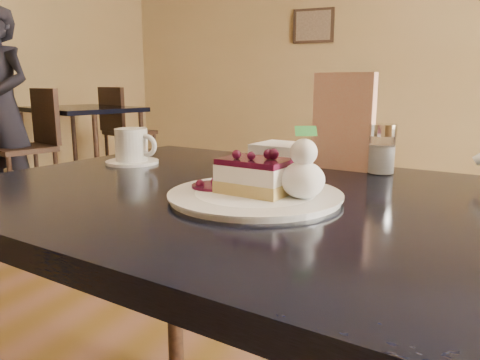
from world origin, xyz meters
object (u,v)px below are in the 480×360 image
at_px(dessert_plate, 255,196).
at_px(coffee_set, 132,148).
at_px(main_table, 269,235).
at_px(cheesecake_slice, 255,176).
at_px(bg_table_far_left, 87,179).
at_px(patron, 1,107).

height_order(dessert_plate, coffee_set, coffee_set).
height_order(main_table, cheesecake_slice, cheesecake_slice).
height_order(cheesecake_slice, bg_table_far_left, cheesecake_slice).
bearing_deg(main_table, coffee_set, 167.93).
bearing_deg(main_table, dessert_plate, -90.00).
distance_m(cheesecake_slice, bg_table_far_left, 4.14).
xyz_separation_m(dessert_plate, coffee_set, (-0.45, 0.23, 0.04)).
relative_size(dessert_plate, bg_table_far_left, 0.16).
bearing_deg(coffee_set, bg_table_far_left, 134.34).
relative_size(dessert_plate, patron, 0.19).
height_order(main_table, bg_table_far_left, main_table).
height_order(dessert_plate, bg_table_far_left, dessert_plate).
height_order(cheesecake_slice, coffee_set, coffee_set).
bearing_deg(patron, dessert_plate, -32.93).
distance_m(cheesecake_slice, coffee_set, 0.51).
height_order(coffee_set, patron, patron).
distance_m(bg_table_far_left, patron, 1.10).
relative_size(cheesecake_slice, patron, 0.09).
bearing_deg(bg_table_far_left, patron, -81.89).
xyz_separation_m(main_table, coffee_set, (-0.46, 0.18, 0.13)).
bearing_deg(dessert_plate, cheesecake_slice, -90.00).
relative_size(cheesecake_slice, bg_table_far_left, 0.07).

